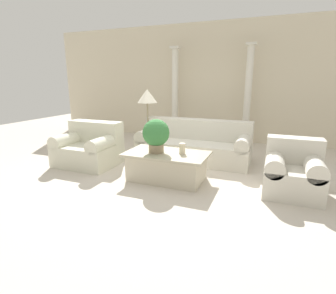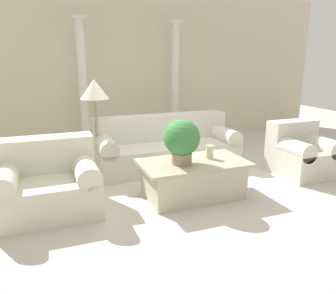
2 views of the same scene
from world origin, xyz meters
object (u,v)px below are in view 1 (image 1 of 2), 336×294
(sofa_long, at_px, (194,144))
(armchair, at_px, (293,170))
(loveseat, at_px, (90,147))
(coffee_table, at_px, (167,166))
(floor_lamp, at_px, (147,98))
(potted_plant, at_px, (156,134))

(sofa_long, bearing_deg, armchair, -30.37)
(loveseat, bearing_deg, coffee_table, -7.62)
(loveseat, height_order, coffee_table, loveseat)
(sofa_long, bearing_deg, floor_lamp, 177.54)
(floor_lamp, relative_size, armchair, 1.76)
(loveseat, relative_size, floor_lamp, 0.78)
(potted_plant, distance_m, floor_lamp, 1.70)
(floor_lamp, bearing_deg, armchair, -20.93)
(floor_lamp, distance_m, armchair, 3.33)
(potted_plant, relative_size, floor_lamp, 0.38)
(coffee_table, distance_m, armchair, 1.98)
(sofa_long, distance_m, potted_plant, 1.45)
(sofa_long, xyz_separation_m, potted_plant, (-0.28, -1.34, 0.45))
(loveseat, distance_m, coffee_table, 1.81)
(sofa_long, height_order, floor_lamp, floor_lamp)
(loveseat, distance_m, potted_plant, 1.69)
(potted_plant, bearing_deg, coffee_table, 10.46)
(loveseat, xyz_separation_m, potted_plant, (1.61, -0.27, 0.44))
(coffee_table, distance_m, potted_plant, 0.58)
(loveseat, xyz_separation_m, floor_lamp, (0.77, 1.12, 0.93))
(loveseat, height_order, floor_lamp, floor_lamp)
(armchair, bearing_deg, coffee_table, -173.73)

